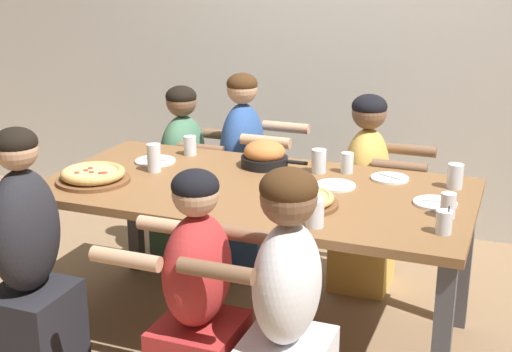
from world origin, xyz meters
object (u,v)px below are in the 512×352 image
diner_near_center (198,314)px  drinking_glass_d (347,164)px  empty_plate_d (155,161)px  diner_near_midright (286,323)px  drinking_glass_c (448,207)px  diner_near_left (28,273)px  drinking_glass_f (455,176)px  diner_far_midright (366,202)px  drinking_glass_b (154,158)px  diner_far_midleft (243,182)px  empty_plate_c (335,185)px  empty_plate_b (435,203)px  empty_plate_a (390,178)px  diner_far_left (184,182)px  drinking_glass_e (319,161)px  cocktail_glass_blue (444,223)px  drinking_glass_g (190,146)px  drinking_glass_a (315,215)px  skillet_bowl (265,155)px  pizza_board_main (301,200)px

diner_near_center → drinking_glass_d: bearing=-15.6°
empty_plate_d → diner_near_midright: 1.40m
drinking_glass_c → diner_near_left: size_ratio=0.09×
empty_plate_d → drinking_glass_f: 1.51m
empty_plate_d → diner_far_midright: size_ratio=0.19×
drinking_glass_b → diner_far_midleft: (0.19, 0.70, -0.32)m
empty_plate_c → diner_near_midright: 0.90m
empty_plate_b → diner_near_midright: bearing=-118.2°
empty_plate_d → drinking_glass_f: bearing=4.8°
diner_far_midleft → empty_plate_a: bearing=66.7°
drinking_glass_d → diner_far_left: diner_far_left is taller
drinking_glass_e → drinking_glass_b: bearing=-159.9°
diner_far_midleft → diner_near_center: diner_far_midleft is taller
cocktail_glass_blue → drinking_glass_c: (-0.01, 0.18, 0.00)m
empty_plate_b → diner_far_midright: bearing=123.5°
cocktail_glass_blue → drinking_glass_e: same height
empty_plate_c → drinking_glass_g: (-0.87, 0.25, 0.04)m
diner_near_midright → empty_plate_c: bearing=3.4°
drinking_glass_a → drinking_glass_e: 0.73m
diner_far_midright → diner_far_midleft: (-0.73, 0.00, 0.03)m
empty_plate_a → diner_far_midleft: 1.04m
empty_plate_a → diner_near_left: (-1.32, -1.06, -0.26)m
diner_far_left → skillet_bowl: bearing=58.5°
drinking_glass_b → diner_near_midright: diner_near_midright is taller
empty_plate_a → drinking_glass_g: (-1.09, 0.04, 0.04)m
empty_plate_d → pizza_board_main: bearing=-21.5°
empty_plate_a → drinking_glass_c: drinking_glass_c is taller
drinking_glass_c → diner_far_midright: size_ratio=0.10×
pizza_board_main → skillet_bowl: bearing=125.5°
drinking_glass_b → diner_near_left: size_ratio=0.12×
drinking_glass_b → diner_near_left: (-0.20, -0.76, -0.32)m
skillet_bowl → empty_plate_d: 0.58m
drinking_glass_g → diner_near_center: (0.56, -1.10, -0.34)m
drinking_glass_e → drinking_glass_g: 0.74m
diner_near_midright → diner_near_left: bearing=90.0°
drinking_glass_f → drinking_glass_g: (-1.40, 0.07, -0.01)m
diner_far_left → empty_plate_d: bearing=12.0°
empty_plate_b → empty_plate_d: (-1.45, 0.13, -0.00)m
drinking_glass_a → diner_far_left: bearing=135.9°
diner_far_midright → diner_far_left: (-1.12, 0.00, -0.02)m
diner_near_midright → drinking_glass_d: bearing=2.9°
drinking_glass_a → diner_far_left: diner_far_left is taller
drinking_glass_f → pizza_board_main: bearing=-140.7°
skillet_bowl → drinking_glass_d: bearing=6.2°
skillet_bowl → empty_plate_d: (-0.56, -0.14, -0.05)m
drinking_glass_b → drinking_glass_g: (0.03, 0.34, -0.02)m
skillet_bowl → empty_plate_d: size_ratio=1.66×
empty_plate_a → drinking_glass_g: size_ratio=1.77×
drinking_glass_d → diner_near_midright: diner_near_midright is taller
diner_far_left → empty_plate_a: bearing=73.1°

